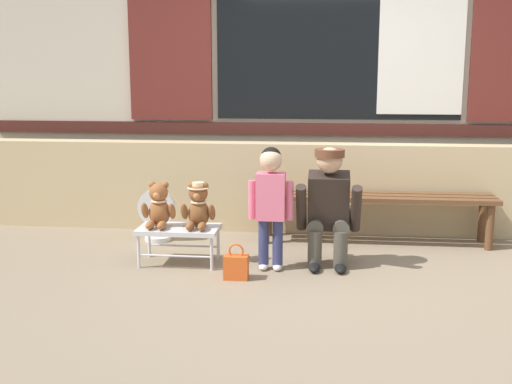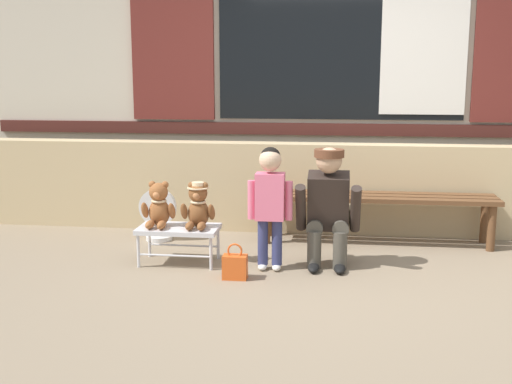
% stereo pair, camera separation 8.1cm
% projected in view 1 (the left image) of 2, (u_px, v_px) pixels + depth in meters
% --- Properties ---
extents(ground_plane, '(60.00, 60.00, 0.00)m').
position_uv_depth(ground_plane, '(336.00, 278.00, 4.76)').
color(ground_plane, '#84725B').
extents(brick_low_wall, '(7.63, 0.25, 0.85)m').
position_uv_depth(brick_low_wall, '(336.00, 188.00, 6.07)').
color(brick_low_wall, tan).
rests_on(brick_low_wall, ground).
extents(shop_facade, '(7.78, 0.26, 3.46)m').
position_uv_depth(shop_facade, '(339.00, 49.00, 6.33)').
color(shop_facade, beige).
rests_on(shop_facade, ground).
extents(wooden_bench_long, '(2.10, 0.40, 0.44)m').
position_uv_depth(wooden_bench_long, '(375.00, 202.00, 5.69)').
color(wooden_bench_long, brown).
rests_on(wooden_bench_long, ground).
extents(small_display_bench, '(0.64, 0.36, 0.30)m').
position_uv_depth(small_display_bench, '(179.00, 231.00, 5.07)').
color(small_display_bench, silver).
rests_on(small_display_bench, ground).
extents(teddy_bear_plain, '(0.28, 0.26, 0.36)m').
position_uv_depth(teddy_bear_plain, '(159.00, 206.00, 5.06)').
color(teddy_bear_plain, '#93562D').
rests_on(teddy_bear_plain, small_display_bench).
extents(teddy_bear_with_hat, '(0.28, 0.27, 0.36)m').
position_uv_depth(teddy_bear_with_hat, '(198.00, 206.00, 5.02)').
color(teddy_bear_with_hat, brown).
rests_on(teddy_bear_with_hat, small_display_bench).
extents(child_standing, '(0.35, 0.18, 0.96)m').
position_uv_depth(child_standing, '(271.00, 195.00, 4.86)').
color(child_standing, navy).
rests_on(child_standing, ground).
extents(adult_crouching, '(0.50, 0.49, 0.95)m').
position_uv_depth(adult_crouching, '(330.00, 206.00, 4.98)').
color(adult_crouching, '#4C473D').
rests_on(adult_crouching, ground).
extents(handbag_on_ground, '(0.18, 0.11, 0.27)m').
position_uv_depth(handbag_on_ground, '(236.00, 266.00, 4.72)').
color(handbag_on_ground, '#DB561E').
rests_on(handbag_on_ground, ground).
extents(floor_fan, '(0.34, 0.24, 0.48)m').
position_uv_depth(floor_fan, '(157.00, 215.00, 5.77)').
color(floor_fan, silver).
rests_on(floor_fan, ground).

